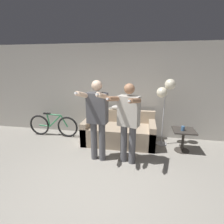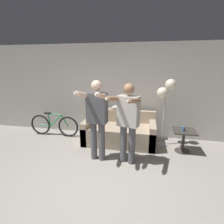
{
  "view_description": "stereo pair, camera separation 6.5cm",
  "coord_description": "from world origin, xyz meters",
  "px_view_note": "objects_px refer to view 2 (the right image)",
  "views": [
    {
      "loc": [
        0.67,
        -2.24,
        2.03
      ],
      "look_at": [
        -0.03,
        1.59,
        0.97
      ],
      "focal_mm": 28.0,
      "sensor_mm": 36.0,
      "label": 1
    },
    {
      "loc": [
        0.74,
        -2.22,
        2.03
      ],
      "look_at": [
        -0.03,
        1.59,
        0.97
      ],
      "focal_mm": 28.0,
      "sensor_mm": 36.0,
      "label": 2
    }
  ],
  "objects_px": {
    "person_left": "(97,116)",
    "cup": "(183,129)",
    "cat": "(119,107)",
    "side_table": "(184,136)",
    "couch": "(119,132)",
    "person_right": "(128,119)",
    "floor_lamp": "(166,92)",
    "bicycle": "(54,125)"
  },
  "relations": [
    {
      "from": "person_left",
      "to": "person_right",
      "type": "bearing_deg",
      "value": 5.55
    },
    {
      "from": "floor_lamp",
      "to": "bicycle",
      "type": "relative_size",
      "value": 1.14
    },
    {
      "from": "person_left",
      "to": "side_table",
      "type": "height_order",
      "value": "person_left"
    },
    {
      "from": "person_left",
      "to": "person_right",
      "type": "xyz_separation_m",
      "value": [
        0.65,
        -0.0,
        -0.03
      ]
    },
    {
      "from": "person_left",
      "to": "couch",
      "type": "bearing_deg",
      "value": 76.42
    },
    {
      "from": "person_left",
      "to": "bicycle",
      "type": "bearing_deg",
      "value": 152.46
    },
    {
      "from": "person_left",
      "to": "floor_lamp",
      "type": "xyz_separation_m",
      "value": [
        1.45,
        1.04,
        0.38
      ]
    },
    {
      "from": "person_left",
      "to": "floor_lamp",
      "type": "bearing_deg",
      "value": 41.25
    },
    {
      "from": "bicycle",
      "to": "person_left",
      "type": "bearing_deg",
      "value": -33.1
    },
    {
      "from": "side_table",
      "to": "cup",
      "type": "bearing_deg",
      "value": -130.68
    },
    {
      "from": "person_right",
      "to": "floor_lamp",
      "type": "height_order",
      "value": "floor_lamp"
    },
    {
      "from": "side_table",
      "to": "bicycle",
      "type": "relative_size",
      "value": 0.36
    },
    {
      "from": "bicycle",
      "to": "floor_lamp",
      "type": "bearing_deg",
      "value": -0.23
    },
    {
      "from": "person_left",
      "to": "cat",
      "type": "relative_size",
      "value": 3.62
    },
    {
      "from": "person_left",
      "to": "bicycle",
      "type": "distance_m",
      "value": 2.05
    },
    {
      "from": "floor_lamp",
      "to": "person_left",
      "type": "bearing_deg",
      "value": -144.31
    },
    {
      "from": "person_right",
      "to": "floor_lamp",
      "type": "bearing_deg",
      "value": 68.27
    },
    {
      "from": "side_table",
      "to": "cup",
      "type": "height_order",
      "value": "cup"
    },
    {
      "from": "cup",
      "to": "bicycle",
      "type": "distance_m",
      "value": 3.51
    },
    {
      "from": "couch",
      "to": "side_table",
      "type": "distance_m",
      "value": 1.59
    },
    {
      "from": "cat",
      "to": "cup",
      "type": "xyz_separation_m",
      "value": [
        1.61,
        -0.61,
        -0.29
      ]
    },
    {
      "from": "couch",
      "to": "person_right",
      "type": "distance_m",
      "value": 1.22
    },
    {
      "from": "floor_lamp",
      "to": "bicycle",
      "type": "xyz_separation_m",
      "value": [
        -3.07,
        0.01,
        -1.06
      ]
    },
    {
      "from": "floor_lamp",
      "to": "person_right",
      "type": "bearing_deg",
      "value": -127.73
    },
    {
      "from": "side_table",
      "to": "cup",
      "type": "xyz_separation_m",
      "value": [
        -0.04,
        -0.05,
        0.2
      ]
    },
    {
      "from": "person_right",
      "to": "floor_lamp",
      "type": "xyz_separation_m",
      "value": [
        0.81,
        1.04,
        0.41
      ]
    },
    {
      "from": "couch",
      "to": "person_left",
      "type": "relative_size",
      "value": 1.07
    },
    {
      "from": "cat",
      "to": "cup",
      "type": "bearing_deg",
      "value": -20.72
    },
    {
      "from": "person_right",
      "to": "bicycle",
      "type": "bearing_deg",
      "value": 171.0
    },
    {
      "from": "person_left",
      "to": "cup",
      "type": "height_order",
      "value": "person_left"
    },
    {
      "from": "cat",
      "to": "side_table",
      "type": "relative_size",
      "value": 0.88
    },
    {
      "from": "floor_lamp",
      "to": "side_table",
      "type": "relative_size",
      "value": 3.14
    },
    {
      "from": "cat",
      "to": "couch",
      "type": "bearing_deg",
      "value": -77.48
    },
    {
      "from": "floor_lamp",
      "to": "cup",
      "type": "relative_size",
      "value": 15.9
    },
    {
      "from": "cup",
      "to": "couch",
      "type": "bearing_deg",
      "value": 170.54
    },
    {
      "from": "person_left",
      "to": "floor_lamp",
      "type": "relative_size",
      "value": 1.02
    },
    {
      "from": "cup",
      "to": "person_left",
      "type": "bearing_deg",
      "value": -159.32
    },
    {
      "from": "side_table",
      "to": "person_right",
      "type": "bearing_deg",
      "value": -149.14
    },
    {
      "from": "couch",
      "to": "person_left",
      "type": "height_order",
      "value": "person_left"
    },
    {
      "from": "couch",
      "to": "person_left",
      "type": "distance_m",
      "value": 1.25
    },
    {
      "from": "bicycle",
      "to": "person_right",
      "type": "bearing_deg",
      "value": -25.0
    },
    {
      "from": "cat",
      "to": "side_table",
      "type": "distance_m",
      "value": 1.81
    }
  ]
}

